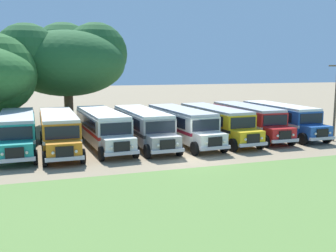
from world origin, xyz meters
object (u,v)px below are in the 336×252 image
Objects in this scene: parked_bus_slot_6 at (248,119)px; parked_bus_slot_4 at (182,124)px; parked_bus_slot_2 at (103,127)px; parked_bus_slot_3 at (143,125)px; parked_bus_slot_1 at (59,130)px; parked_bus_slot_0 at (17,130)px; parked_bus_slot_5 at (216,122)px; utility_pole at (336,98)px; broad_shade_tree at (66,59)px; parked_bus_slot_7 at (280,118)px.

parked_bus_slot_4 is at bearing -83.41° from parked_bus_slot_6.
parked_bus_slot_3 is at bearing 81.01° from parked_bus_slot_2.
parked_bus_slot_0 is at bearing -102.44° from parked_bus_slot_1.
parked_bus_slot_5 is at bearing 87.35° from parked_bus_slot_0.
parked_bus_slot_5 is (9.86, -0.21, 0.00)m from parked_bus_slot_2.
parked_bus_slot_0 is 1.55× the size of utility_pole.
parked_bus_slot_2 is 6.60m from parked_bus_slot_4.
parked_bus_slot_0 is 9.64m from parked_bus_slot_3.
parked_bus_slot_1 is 0.99× the size of parked_bus_slot_4.
broad_shade_tree reaches higher than utility_pole.
broad_shade_tree is (-11.53, 13.79, 5.62)m from parked_bus_slot_5.
utility_pole is (2.38, -4.32, 2.17)m from parked_bus_slot_7.
parked_bus_slot_5 is at bearing -81.29° from parked_bus_slot_6.
utility_pole reaches higher than parked_bus_slot_1.
parked_bus_slot_2 is 1.01× the size of parked_bus_slot_7.
parked_bus_slot_7 is (20.12, 0.60, 0.00)m from parked_bus_slot_1.
broad_shade_tree reaches higher than parked_bus_slot_5.
parked_bus_slot_1 is at bearing 170.61° from utility_pole.
parked_bus_slot_4 is 1.00× the size of parked_bus_slot_5.
parked_bus_slot_1 is 6.64m from parked_bus_slot_3.
parked_bus_slot_1 is 1.00× the size of parked_bus_slot_3.
parked_bus_slot_3 is 0.77× the size of broad_shade_tree.
parked_bus_slot_2 is at bearing 86.88° from parked_bus_slot_0.
parked_bus_slot_5 is 1.01× the size of parked_bus_slot_6.
parked_bus_slot_7 is (3.38, -0.10, 0.00)m from parked_bus_slot_6.
parked_bus_slot_2 is at bearing -89.36° from parked_bus_slot_7.
parked_bus_slot_3 is 6.62m from parked_bus_slot_5.
parked_bus_slot_0 and parked_bus_slot_4 have the same top height.
parked_bus_slot_4 is (6.58, -0.42, 0.00)m from parked_bus_slot_2.
parked_bus_slot_0 is at bearing -109.42° from broad_shade_tree.
parked_bus_slot_1 is at bearing -86.85° from parked_bus_slot_2.
parked_bus_slot_0 is at bearing -94.67° from parked_bus_slot_5.
parked_bus_slot_0 is 3.05m from parked_bus_slot_1.
parked_bus_slot_5 is at bearing 89.84° from parked_bus_slot_4.
parked_bus_slot_0 is 0.77× the size of broad_shade_tree.
parked_bus_slot_1 and parked_bus_slot_4 have the same top height.
parked_bus_slot_5 and parked_bus_slot_7 have the same top height.
parked_bus_slot_2 is 3.26m from parked_bus_slot_3.
parked_bus_slot_7 is (23.10, -0.03, 0.00)m from parked_bus_slot_0.
parked_bus_slot_6 is (10.10, 0.60, 0.00)m from parked_bus_slot_3.
parked_bus_slot_4 is 1.56× the size of utility_pole.
broad_shade_tree is at bearing -126.08° from parked_bus_slot_7.
parked_bus_slot_0 and parked_bus_slot_7 have the same top height.
parked_bus_slot_4 is at bearing -86.53° from parked_bus_slot_7.
parked_bus_slot_3 is at bearing 166.44° from utility_pole.
parked_bus_slot_0 is 1.00× the size of parked_bus_slot_6.
parked_bus_slot_5 is (3.28, 0.22, 0.00)m from parked_bus_slot_4.
parked_bus_slot_7 is 1.55× the size of utility_pole.
parked_bus_slot_6 is at bearing 95.03° from parked_bus_slot_5.
broad_shade_tree is at bearing -143.28° from parked_bus_slot_5.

